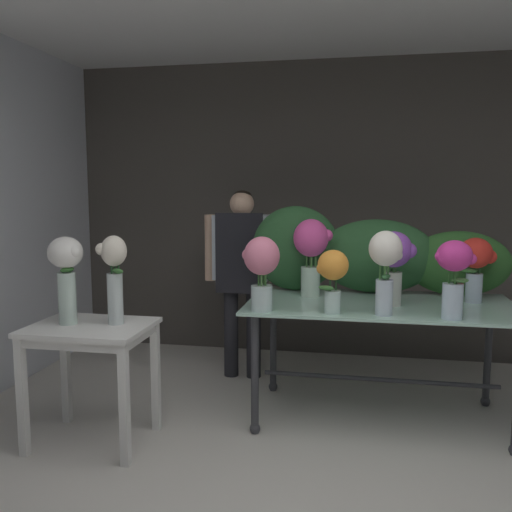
# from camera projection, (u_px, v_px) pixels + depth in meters

# --- Properties ---
(ground_plane) EXTENTS (7.18, 7.18, 0.00)m
(ground_plane) POSITION_uv_depth(u_px,v_px,m) (333.00, 423.00, 3.64)
(ground_plane) COLOR beige
(wall_back) EXTENTS (5.26, 0.12, 2.76)m
(wall_back) POSITION_uv_depth(u_px,v_px,m) (344.00, 210.00, 5.06)
(wall_back) COLOR #4C4742
(wall_back) RESTS_ON ground
(display_table_glass) EXTENTS (1.78, 0.96, 0.82)m
(display_table_glass) POSITION_uv_depth(u_px,v_px,m) (380.00, 321.00, 3.63)
(display_table_glass) COLOR #A7D4C1
(display_table_glass) RESTS_ON ground
(side_table_white) EXTENTS (0.72, 0.56, 0.75)m
(side_table_white) POSITION_uv_depth(u_px,v_px,m) (91.00, 342.00, 3.30)
(side_table_white) COLOR white
(side_table_white) RESTS_ON ground
(florist) EXTENTS (0.64, 0.24, 1.57)m
(florist) POSITION_uv_depth(u_px,v_px,m) (242.00, 263.00, 4.44)
(florist) COLOR #232328
(florist) RESTS_ON ground
(foliage_backdrop) EXTENTS (1.87, 0.32, 0.64)m
(foliage_backdrop) POSITION_uv_depth(u_px,v_px,m) (364.00, 255.00, 3.96)
(foliage_backdrop) COLOR #28562D
(foliage_backdrop) RESTS_ON display_table_glass
(vase_fuchsia_roses) EXTENTS (0.28, 0.25, 0.55)m
(vase_fuchsia_roses) POSITION_uv_depth(u_px,v_px,m) (311.00, 249.00, 3.80)
(vase_fuchsia_roses) COLOR silver
(vase_fuchsia_roses) RESTS_ON display_table_glass
(vase_violet_freesia) EXTENTS (0.28, 0.24, 0.49)m
(vase_violet_freesia) POSITION_uv_depth(u_px,v_px,m) (394.00, 259.00, 3.50)
(vase_violet_freesia) COLOR silver
(vase_violet_freesia) RESTS_ON display_table_glass
(vase_sunset_peonies) EXTENTS (0.20, 0.19, 0.39)m
(vase_sunset_peonies) POSITION_uv_depth(u_px,v_px,m) (333.00, 274.00, 3.29)
(vase_sunset_peonies) COLOR silver
(vase_sunset_peonies) RESTS_ON display_table_glass
(vase_scarlet_ranunculus) EXTENTS (0.25, 0.22, 0.44)m
(vase_scarlet_ranunculus) POSITION_uv_depth(u_px,v_px,m) (476.00, 262.00, 3.60)
(vase_scarlet_ranunculus) COLOR silver
(vase_scarlet_ranunculus) RESTS_ON display_table_glass
(vase_rosy_lilies) EXTENTS (0.24, 0.23, 0.47)m
(vase_rosy_lilies) POSITION_uv_depth(u_px,v_px,m) (261.00, 267.00, 3.35)
(vase_rosy_lilies) COLOR silver
(vase_rosy_lilies) RESTS_ON display_table_glass
(vase_magenta_hydrangea) EXTENTS (0.23, 0.20, 0.47)m
(vase_magenta_hydrangea) POSITION_uv_depth(u_px,v_px,m) (454.00, 273.00, 3.14)
(vase_magenta_hydrangea) COLOR silver
(vase_magenta_hydrangea) RESTS_ON display_table_glass
(vase_ivory_dahlias) EXTENTS (0.20, 0.20, 0.51)m
(vase_ivory_dahlias) POSITION_uv_depth(u_px,v_px,m) (385.00, 263.00, 3.23)
(vase_ivory_dahlias) COLOR silver
(vase_ivory_dahlias) RESTS_ON display_table_glass
(vase_white_roses_tall) EXTENTS (0.24, 0.21, 0.54)m
(vase_white_roses_tall) POSITION_uv_depth(u_px,v_px,m) (66.00, 270.00, 3.27)
(vase_white_roses_tall) COLOR silver
(vase_white_roses_tall) RESTS_ON side_table_white
(vase_cream_lisianthus_tall) EXTENTS (0.20, 0.16, 0.55)m
(vase_cream_lisianthus_tall) POSITION_uv_depth(u_px,v_px,m) (114.00, 273.00, 3.27)
(vase_cream_lisianthus_tall) COLOR silver
(vase_cream_lisianthus_tall) RESTS_ON side_table_white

